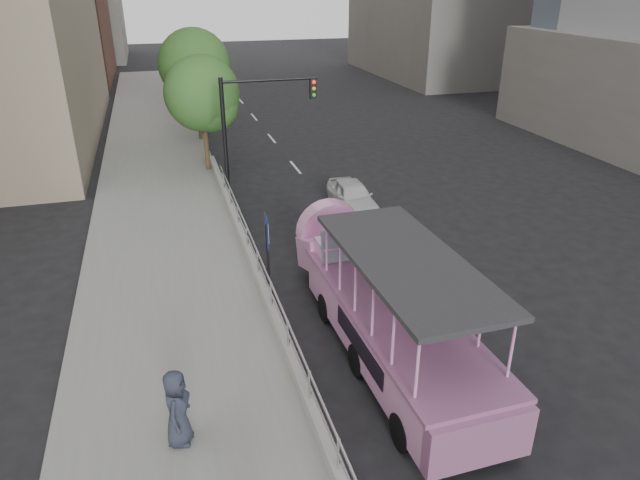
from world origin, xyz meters
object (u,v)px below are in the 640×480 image
at_px(car, 352,196).
at_px(street_tree_far, 197,68).
at_px(duck_boat, 381,305).
at_px(traffic_signal, 252,117).
at_px(parking_sign, 267,251).
at_px(street_tree_near, 205,97).
at_px(pedestrian_far, 177,408).

bearing_deg(car, street_tree_far, 112.52).
relative_size(duck_boat, traffic_signal, 1.82).
bearing_deg(parking_sign, street_tree_near, 91.35).
relative_size(parking_sign, street_tree_near, 0.51).
bearing_deg(traffic_signal, car, -38.62).
bearing_deg(duck_boat, car, 75.31).
bearing_deg(car, traffic_signal, 141.83).
relative_size(duck_boat, car, 2.63).
relative_size(duck_boat, pedestrian_far, 5.59).
distance_m(duck_boat, traffic_signal, 12.38).
distance_m(car, pedestrian_far, 14.08).
bearing_deg(parking_sign, duck_boat, -46.67).
relative_size(traffic_signal, street_tree_far, 0.81).
bearing_deg(traffic_signal, street_tree_near, 114.98).
height_order(duck_boat, car, duck_boat).
xyz_separation_m(traffic_signal, street_tree_far, (-1.40, 9.43, 0.81)).
height_order(duck_boat, street_tree_far, street_tree_far).
relative_size(car, parking_sign, 1.24).
distance_m(duck_boat, parking_sign, 3.64).
distance_m(parking_sign, street_tree_near, 13.08).
xyz_separation_m(duck_boat, pedestrian_far, (-5.32, -2.50, -0.01)).
bearing_deg(street_tree_far, car, -67.94).
xyz_separation_m(car, street_tree_far, (-4.98, 12.29, 3.69)).
xyz_separation_m(car, street_tree_near, (-5.18, 6.29, 3.21)).
bearing_deg(street_tree_far, street_tree_near, -91.91).
bearing_deg(parking_sign, street_tree_far, 90.32).
relative_size(car, pedestrian_far, 2.13).
relative_size(car, traffic_signal, 0.69).
bearing_deg(traffic_signal, parking_sign, -97.75).
height_order(car, pedestrian_far, pedestrian_far).
xyz_separation_m(car, pedestrian_far, (-7.75, -11.74, 0.53)).
xyz_separation_m(duck_boat, street_tree_near, (-2.76, 15.53, 2.66)).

